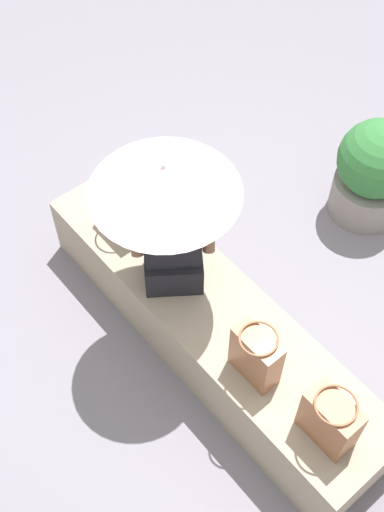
{
  "coord_description": "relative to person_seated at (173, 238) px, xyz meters",
  "views": [
    {
      "loc": [
        -1.51,
        1.41,
        3.77
      ],
      "look_at": [
        0.15,
        0.02,
        0.82
      ],
      "focal_mm": 46.19,
      "sensor_mm": 36.0,
      "label": 1
    }
  ],
  "objects": [
    {
      "name": "handbag_black",
      "position": [
        -0.77,
        0.06,
        -0.21
      ],
      "size": [
        0.28,
        0.21,
        0.37
      ],
      "color": "brown",
      "rests_on": "stone_bench"
    },
    {
      "name": "planter_far",
      "position": [
        -0.16,
        -1.67,
        -0.46
      ],
      "size": [
        0.56,
        0.56,
        0.8
      ],
      "color": "gray",
      "rests_on": "ground"
    },
    {
      "name": "parasol",
      "position": [
        -0.01,
        0.04,
        0.51
      ],
      "size": [
        0.8,
        0.8,
        1.02
      ],
      "color": "#B7B7BC",
      "rests_on": "stone_bench"
    },
    {
      "name": "shoulder_bag_spare",
      "position": [
        -1.26,
        0.02,
        -0.21
      ],
      "size": [
        0.29,
        0.22,
        0.36
      ],
      "color": "brown",
      "rests_on": "stone_bench"
    },
    {
      "name": "stone_bench",
      "position": [
        -0.29,
        -0.04,
        -0.62
      ],
      "size": [
        2.57,
        0.61,
        0.47
      ],
      "primitive_type": "cube",
      "color": "gray",
      "rests_on": "ground"
    },
    {
      "name": "person_seated",
      "position": [
        0.0,
        0.0,
        0.0
      ],
      "size": [
        0.44,
        0.5,
        0.9
      ],
      "color": "black",
      "rests_on": "stone_bench"
    },
    {
      "name": "tote_bag_canvas",
      "position": [
        0.52,
        0.01,
        -0.24
      ],
      "size": [
        0.31,
        0.23,
        0.3
      ],
      "color": "silver",
      "rests_on": "stone_bench"
    },
    {
      "name": "ground_plane",
      "position": [
        -0.29,
        -0.04,
        -0.86
      ],
      "size": [
        14.0,
        14.0,
        0.0
      ],
      "primitive_type": "plane",
      "color": "slate"
    }
  ]
}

